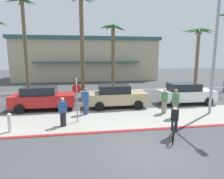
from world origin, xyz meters
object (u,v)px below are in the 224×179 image
pedestrian_1 (175,104)px  pedestrian_2 (86,102)px  bollard_0 (10,122)px  pedestrian_0 (63,113)px  palm_tree_2 (81,23)px  stop_sign_bike_lane (77,94)px  streetlight_curb (218,49)px  car_white_3 (185,93)px  car_red_1 (43,98)px  cyclist_blue_0 (174,124)px  pedestrian_3 (164,102)px  palm_tree_3 (113,40)px  car_tan_2 (116,96)px  palm_tree_4 (198,42)px  palm_tree_1 (24,27)px

pedestrian_1 → pedestrian_2: bearing=163.5°
bollard_0 → pedestrian_2: size_ratio=0.56×
pedestrian_0 → palm_tree_2: bearing=81.2°
stop_sign_bike_lane → streetlight_curb: (8.77, 0.15, 2.60)m
pedestrian_2 → car_white_3: bearing=11.5°
car_red_1 → cyclist_blue_0: (7.06, -6.06, -0.18)m
streetlight_curb → pedestrian_1: (-2.77, -0.31, -3.41)m
pedestrian_1 → pedestrian_3: (-0.26, 1.04, -0.07)m
cyclist_blue_0 → palm_tree_3: bearing=95.8°
car_tan_2 → pedestrian_3: size_ratio=2.56×
cyclist_blue_0 → palm_tree_2: bearing=113.3°
palm_tree_4 → streetlight_curb: bearing=-115.9°
car_tan_2 → stop_sign_bike_lane: bearing=-133.8°
pedestrian_0 → car_white_3: bearing=21.6°
streetlight_curb → palm_tree_4: size_ratio=1.09×
streetlight_curb → palm_tree_2: bearing=141.8°
car_tan_2 → pedestrian_1: size_ratio=2.39×
palm_tree_3 → pedestrian_3: bearing=-72.3°
car_red_1 → pedestrian_1: 9.12m
palm_tree_3 → cyclist_blue_0: palm_tree_3 is taller
palm_tree_1 → pedestrian_1: palm_tree_1 is taller
palm_tree_4 → pedestrian_3: (-7.30, -8.07, -4.56)m
pedestrian_0 → pedestrian_1: (6.76, 0.42, 0.12)m
bollard_0 → palm_tree_4: 19.79m
car_red_1 → streetlight_curb: bearing=-14.8°
palm_tree_1 → palm_tree_3: bearing=-11.6°
streetlight_curb → pedestrian_3: size_ratio=4.36×
cyclist_blue_0 → pedestrian_2: pedestrian_2 is taller
palm_tree_2 → pedestrian_1: bearing=-50.9°
palm_tree_1 → palm_tree_4: size_ratio=1.38×
pedestrian_3 → pedestrian_2: bearing=173.6°
pedestrian_3 → bollard_0: bearing=-168.2°
car_tan_2 → pedestrian_2: bearing=-147.3°
palm_tree_1 → streetlight_curb: bearing=-34.8°
car_white_3 → pedestrian_2: (-8.00, -1.63, -0.04)m
palm_tree_2 → bollard_0: bearing=-115.6°
cyclist_blue_0 → pedestrian_3: (1.19, 3.82, 0.10)m
car_tan_2 → pedestrian_0: car_tan_2 is taller
car_white_3 → cyclist_blue_0: size_ratio=2.73×
car_red_1 → car_white_3: 11.04m
car_tan_2 → pedestrian_0: 5.03m
streetlight_curb → car_tan_2: bearing=154.8°
bollard_0 → car_red_1: (0.84, 4.14, 0.35)m
streetlight_curb → palm_tree_2: palm_tree_2 is taller
streetlight_curb → cyclist_blue_0: 6.34m
bollard_0 → palm_tree_2: size_ratio=0.11×
stop_sign_bike_lane → palm_tree_2: 8.44m
palm_tree_2 → car_white_3: palm_tree_2 is taller
stop_sign_bike_lane → bollard_0: (-3.36, -1.01, -1.16)m
palm_tree_4 → car_tan_2: size_ratio=1.56×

